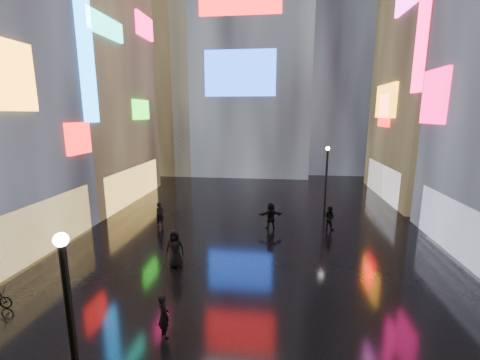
# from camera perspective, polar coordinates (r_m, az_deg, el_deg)

# --- Properties ---
(ground) EXTENTS (140.00, 140.00, 0.00)m
(ground) POSITION_cam_1_polar(r_m,az_deg,el_deg) (21.69, 2.56, -8.70)
(ground) COLOR black
(ground) RESTS_ON ground
(building_left_far) EXTENTS (10.28, 12.00, 22.00)m
(building_left_far) POSITION_cam_1_polar(r_m,az_deg,el_deg) (31.74, -27.82, 16.60)
(building_left_far) COLOR black
(building_left_far) RESTS_ON ground
(building_right_far) EXTENTS (10.28, 12.00, 28.00)m
(building_right_far) POSITION_cam_1_polar(r_m,az_deg,el_deg) (34.18, 34.27, 20.61)
(building_right_far) COLOR black
(building_right_far) RESTS_ON ground
(tower_main) EXTENTS (16.00, 14.20, 42.00)m
(tower_main) POSITION_cam_1_polar(r_m,az_deg,el_deg) (46.47, 1.18, 28.53)
(tower_main) COLOR black
(tower_main) RESTS_ON ground
(tower_flank_right) EXTENTS (12.00, 12.00, 34.00)m
(tower_flank_right) POSITION_cam_1_polar(r_m,az_deg,el_deg) (47.83, 17.12, 22.61)
(tower_flank_right) COLOR black
(tower_flank_right) RESTS_ON ground
(tower_flank_left) EXTENTS (10.00, 10.00, 26.00)m
(tower_flank_left) POSITION_cam_1_polar(r_m,az_deg,el_deg) (45.35, -13.86, 18.27)
(tower_flank_left) COLOR black
(tower_flank_left) RESTS_ON ground
(lamp_near) EXTENTS (0.30, 0.30, 5.20)m
(lamp_near) POSITION_cam_1_polar(r_m,az_deg,el_deg) (8.50, -27.71, -22.68)
(lamp_near) COLOR black
(lamp_near) RESTS_ON ground
(lamp_far) EXTENTS (0.30, 0.30, 5.20)m
(lamp_far) POSITION_cam_1_polar(r_m,az_deg,el_deg) (24.90, 15.09, 0.61)
(lamp_far) COLOR black
(lamp_far) RESTS_ON ground
(pedestrian_4) EXTENTS (0.96, 0.64, 1.92)m
(pedestrian_4) POSITION_cam_1_polar(r_m,az_deg,el_deg) (16.71, -11.47, -11.83)
(pedestrian_4) COLOR black
(pedestrian_4) RESTS_ON ground
(pedestrian_5) EXTENTS (1.72, 0.85, 1.78)m
(pedestrian_5) POSITION_cam_1_polar(r_m,az_deg,el_deg) (21.56, 5.50, -6.38)
(pedestrian_5) COLOR black
(pedestrian_5) RESTS_ON ground
(pedestrian_6) EXTENTS (0.70, 0.73, 1.69)m
(pedestrian_6) POSITION_cam_1_polar(r_m,az_deg,el_deg) (22.53, -14.04, -6.00)
(pedestrian_6) COLOR black
(pedestrian_6) RESTS_ON ground
(pedestrian_7) EXTENTS (0.97, 0.92, 1.58)m
(pedestrian_7) POSITION_cam_1_polar(r_m,az_deg,el_deg) (22.19, 15.58, -6.50)
(pedestrian_7) COLOR black
(pedestrian_7) RESTS_ON ground
(umbrella_2) EXTENTS (1.40, 1.41, 0.94)m
(umbrella_2) POSITION_cam_1_polar(r_m,az_deg,el_deg) (16.19, -11.67, -7.18)
(umbrella_2) COLOR black
(umbrella_2) RESTS_ON pedestrian_4
(pedestrian_8) EXTENTS (0.67, 0.67, 1.58)m
(pedestrian_8) POSITION_cam_1_polar(r_m,az_deg,el_deg) (12.19, -13.40, -22.42)
(pedestrian_8) COLOR black
(pedestrian_8) RESTS_ON ground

